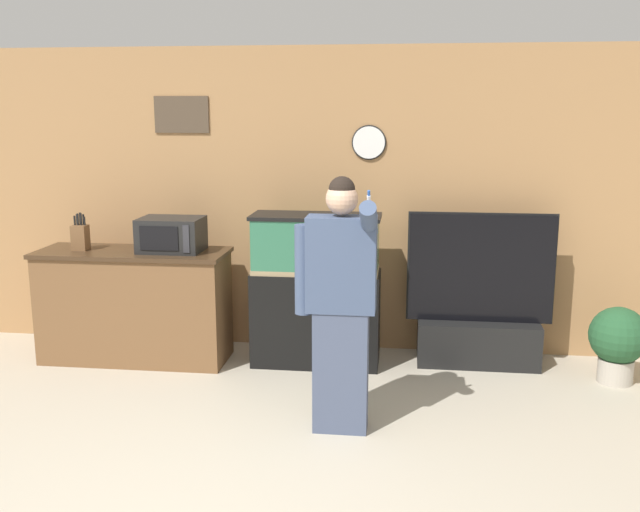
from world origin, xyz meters
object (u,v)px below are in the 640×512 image
(counter_island, at_px, (135,305))
(person_standing, at_px, (340,302))
(knife_block, at_px, (80,237))
(aquarium_on_stand, at_px, (316,290))
(microwave, at_px, (171,234))
(tv_on_stand, at_px, (478,321))
(potted_plant, at_px, (618,340))

(counter_island, height_order, person_standing, person_standing)
(knife_block, bearing_deg, aquarium_on_stand, 3.26)
(microwave, bearing_deg, tv_on_stand, 5.06)
(counter_island, xyz_separation_m, tv_on_stand, (2.85, 0.25, -0.10))
(microwave, distance_m, aquarium_on_stand, 1.27)
(aquarium_on_stand, height_order, person_standing, person_standing)
(knife_block, distance_m, aquarium_on_stand, 2.00)
(aquarium_on_stand, relative_size, person_standing, 0.75)
(counter_island, height_order, tv_on_stand, tv_on_stand)
(aquarium_on_stand, distance_m, person_standing, 1.29)
(person_standing, bearing_deg, tv_on_stand, 53.50)
(knife_block, relative_size, person_standing, 0.18)
(knife_block, height_order, potted_plant, knife_block)
(tv_on_stand, bearing_deg, person_standing, -126.50)
(microwave, height_order, aquarium_on_stand, aquarium_on_stand)
(counter_island, distance_m, knife_block, 0.72)
(person_standing, relative_size, potted_plant, 2.80)
(tv_on_stand, height_order, person_standing, person_standing)
(microwave, xyz_separation_m, aquarium_on_stand, (1.18, 0.07, -0.45))
(knife_block, distance_m, tv_on_stand, 3.36)
(counter_island, bearing_deg, microwave, 4.08)
(microwave, distance_m, person_standing, 1.90)
(tv_on_stand, height_order, potted_plant, tv_on_stand)
(counter_island, bearing_deg, potted_plant, -0.78)
(tv_on_stand, bearing_deg, counter_island, -175.05)
(knife_block, bearing_deg, potted_plant, -0.41)
(microwave, bearing_deg, counter_island, -175.92)
(microwave, xyz_separation_m, tv_on_stand, (2.52, 0.22, -0.71))
(counter_island, height_order, knife_block, knife_block)
(counter_island, xyz_separation_m, person_standing, (1.83, -1.13, 0.40))
(counter_island, height_order, microwave, microwave)
(aquarium_on_stand, xyz_separation_m, person_standing, (0.31, -1.22, 0.25))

